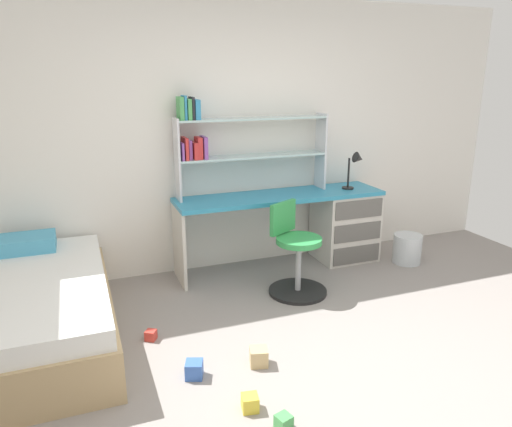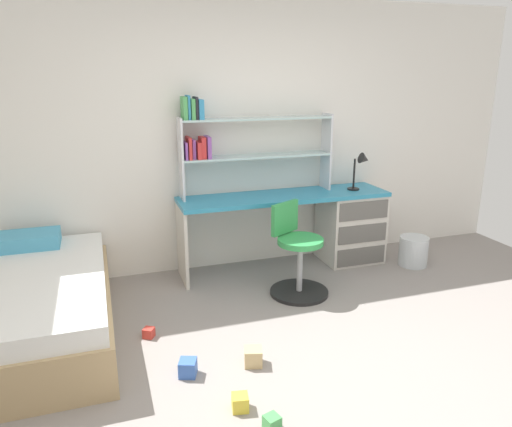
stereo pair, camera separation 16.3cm
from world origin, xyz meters
TOP-DOWN VIEW (x-y plane):
  - ground_plane at (0.00, 0.00)m, footprint 6.12×5.44m
  - room_shell at (-1.22, 1.19)m, footprint 6.12×5.44m
  - desk at (0.94, 1.94)m, footprint 2.07×0.51m
  - bookshelf_hutch at (-0.07, 2.08)m, footprint 1.49×0.22m
  - desk_lamp at (1.19, 1.88)m, footprint 0.20×0.17m
  - swivel_chair at (0.28, 1.36)m, footprint 0.52×0.52m
  - bed_platform at (-1.92, 1.27)m, footprint 1.23×1.88m
  - waste_bin at (1.67, 1.59)m, footprint 0.29×0.29m
  - toy_block_green_0 at (-0.52, -0.20)m, footprint 0.10×0.10m
  - toy_block_yellow_1 at (-0.64, 0.01)m, footprint 0.11×0.11m
  - toy_block_natural_2 at (-0.43, 0.42)m, footprint 0.15×0.15m
  - toy_block_blue_3 at (-0.87, 0.44)m, footprint 0.14×0.14m
  - toy_block_red_4 at (-1.06, 1.00)m, footprint 0.10×0.10m

SIDE VIEW (x-z plane):
  - ground_plane at x=0.00m, z-range -0.02..0.00m
  - toy_block_red_4 at x=-1.06m, z-range 0.00..0.07m
  - toy_block_green_0 at x=-0.52m, z-range 0.00..0.08m
  - toy_block_yellow_1 at x=-0.64m, z-range 0.00..0.10m
  - toy_block_blue_3 at x=-0.87m, z-range 0.00..0.11m
  - toy_block_natural_2 at x=-0.43m, z-range 0.00..0.12m
  - waste_bin at x=1.67m, z-range 0.00..0.30m
  - bed_platform at x=-1.92m, z-range -0.06..0.54m
  - swivel_chair at x=0.28m, z-range -0.08..0.73m
  - desk at x=0.94m, z-range 0.04..0.80m
  - desk_lamp at x=1.19m, z-range 0.82..1.20m
  - room_shell at x=-1.22m, z-range 0.00..2.59m
  - bookshelf_hutch at x=-0.07m, z-range 0.83..1.78m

